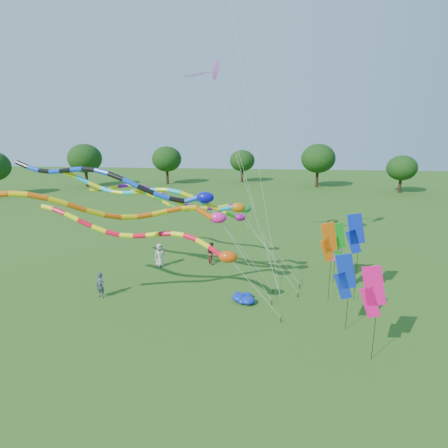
# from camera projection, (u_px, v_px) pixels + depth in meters

# --- Properties ---
(ground) EXTENTS (160.00, 160.00, 0.00)m
(ground) POSITION_uv_depth(u_px,v_px,m) (234.00, 332.00, 19.29)
(ground) COLOR #245717
(ground) RESTS_ON ground
(tree_ring) EXTENTS (117.43, 118.54, 9.56)m
(tree_ring) POSITION_uv_depth(u_px,v_px,m) (285.00, 230.00, 17.21)
(tree_ring) COLOR #382314
(tree_ring) RESTS_ON ground
(tube_kite_red) EXTENTS (14.22, 2.51, 6.30)m
(tube_kite_red) POSITION_uv_depth(u_px,v_px,m) (158.00, 238.00, 21.42)
(tube_kite_red) COLOR black
(tube_kite_red) RESTS_ON ground
(tube_kite_orange) EXTENTS (14.22, 6.31, 7.92)m
(tube_kite_orange) POSITION_uv_depth(u_px,v_px,m) (140.00, 211.00, 20.15)
(tube_kite_orange) COLOR black
(tube_kite_orange) RESTS_ON ground
(tube_kite_purple) EXTENTS (13.40, 1.36, 7.44)m
(tube_kite_purple) POSITION_uv_depth(u_px,v_px,m) (186.00, 200.00, 23.47)
(tube_kite_purple) COLOR black
(tube_kite_purple) RESTS_ON ground
(tube_kite_blue) EXTENTS (16.42, 2.53, 8.72)m
(tube_kite_blue) POSITION_uv_depth(u_px,v_px,m) (128.00, 184.00, 22.28)
(tube_kite_blue) COLOR black
(tube_kite_blue) RESTS_ON ground
(tube_kite_cyan) EXTENTS (14.42, 1.27, 8.17)m
(tube_kite_cyan) POSITION_uv_depth(u_px,v_px,m) (172.00, 196.00, 22.46)
(tube_kite_cyan) COLOR black
(tube_kite_cyan) RESTS_ON ground
(tube_kite_green) EXTENTS (11.80, 1.89, 5.91)m
(tube_kite_green) POSITION_uv_depth(u_px,v_px,m) (201.00, 209.00, 29.45)
(tube_kite_green) COLOR black
(tube_kite_green) RESTS_ON ground
(delta_kite_high_c) EXTENTS (7.14, 8.04, 16.39)m
(delta_kite_high_c) POSITION_uv_depth(u_px,v_px,m) (215.00, 70.00, 26.69)
(delta_kite_high_c) COLOR black
(delta_kite_high_c) RESTS_ON ground
(banner_pole_green) EXTENTS (1.10, 0.53, 4.31)m
(banner_pole_green) POSITION_uv_depth(u_px,v_px,m) (338.00, 241.00, 24.59)
(banner_pole_green) COLOR black
(banner_pole_green) RESTS_ON ground
(banner_pole_violet) EXTENTS (1.12, 0.45, 4.02)m
(banner_pole_violet) POSITION_uv_depth(u_px,v_px,m) (332.00, 243.00, 24.93)
(banner_pole_violet) COLOR black
(banner_pole_violet) RESTS_ON ground
(banner_pole_blue_b) EXTENTS (1.16, 0.26, 5.46)m
(banner_pole_blue_b) POSITION_uv_depth(u_px,v_px,m) (355.00, 234.00, 21.99)
(banner_pole_blue_b) COLOR black
(banner_pole_blue_b) RESTS_ON ground
(banner_pole_blue_a) EXTENTS (1.16, 0.23, 4.19)m
(banner_pole_blue_a) POSITION_uv_depth(u_px,v_px,m) (345.00, 277.00, 18.92)
(banner_pole_blue_a) COLOR black
(banner_pole_blue_a) RESTS_ON ground
(banner_pole_magenta_a) EXTENTS (1.15, 0.32, 4.54)m
(banner_pole_magenta_a) POSITION_uv_depth(u_px,v_px,m) (373.00, 292.00, 16.32)
(banner_pole_magenta_a) COLOR black
(banner_pole_magenta_a) RESTS_ON ground
(banner_pole_orange) EXTENTS (1.13, 0.44, 4.98)m
(banner_pole_orange) POSITION_uv_depth(u_px,v_px,m) (328.00, 242.00, 22.02)
(banner_pole_orange) COLOR black
(banner_pole_orange) RESTS_ON ground
(blue_nylon_heap) EXTENTS (1.33, 1.26, 0.42)m
(blue_nylon_heap) POSITION_uv_depth(u_px,v_px,m) (242.00, 296.00, 23.01)
(blue_nylon_heap) COLOR #0D29B5
(blue_nylon_heap) RESTS_ON ground
(person_a) EXTENTS (1.04, 0.99, 1.79)m
(person_a) POSITION_uv_depth(u_px,v_px,m) (160.00, 255.00, 28.29)
(person_a) COLOR beige
(person_a) RESTS_ON ground
(person_b) EXTENTS (0.70, 0.59, 1.63)m
(person_b) POSITION_uv_depth(u_px,v_px,m) (100.00, 285.00, 23.11)
(person_b) COLOR #3C4255
(person_b) RESTS_ON ground
(person_c) EXTENTS (0.97, 1.04, 1.70)m
(person_c) POSITION_uv_depth(u_px,v_px,m) (211.00, 253.00, 28.93)
(person_c) COLOR brown
(person_c) RESTS_ON ground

